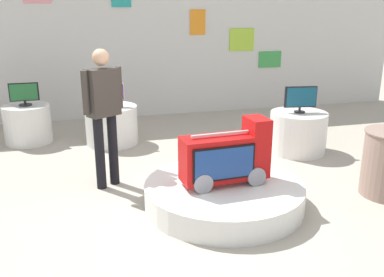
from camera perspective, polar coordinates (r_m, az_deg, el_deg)
The scene contains 11 objects.
ground_plane at distance 4.71m, azimuth 0.45°, elevation -10.33°, with size 30.00×30.00×0.00m, color #A8A091.
back_wall_display at distance 8.76m, azimuth -7.81°, elevation 13.37°, with size 11.76×0.13×3.21m.
main_display_pedestal at distance 4.89m, azimuth 4.29°, elevation -7.52°, with size 1.81×1.81×0.27m, color silver.
novelty_firetruck_tv at distance 4.72m, azimuth 4.65°, elevation -2.71°, with size 1.00×0.44×0.74m.
display_pedestal_left_rear at distance 7.58m, azimuth -21.24°, elevation 1.83°, with size 0.76×0.76×0.63m, color silver.
tv_on_left_rear at distance 7.46m, azimuth -21.67°, elevation 5.63°, with size 0.46×0.21×0.38m.
display_pedestal_center_rear at distance 7.13m, azimuth -10.74°, elevation 1.80°, with size 0.85×0.85×0.63m, color silver.
tv_on_center_rear at distance 7.01m, azimuth -10.97°, elevation 5.92°, with size 0.45×0.23×0.38m.
display_pedestal_right_rear at distance 6.80m, azimuth 14.06°, elevation 0.82°, with size 0.87×0.87×0.63m, color silver.
tv_on_right_rear at distance 6.67m, azimuth 14.42°, elevation 5.30°, with size 0.50×0.17×0.41m.
shopper_browsing_near_truck at distance 5.24m, azimuth -11.79°, elevation 4.03°, with size 0.49×0.37×1.72m.
Camera 1 is at (-1.10, -4.02, 2.18)m, focal length 39.63 mm.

